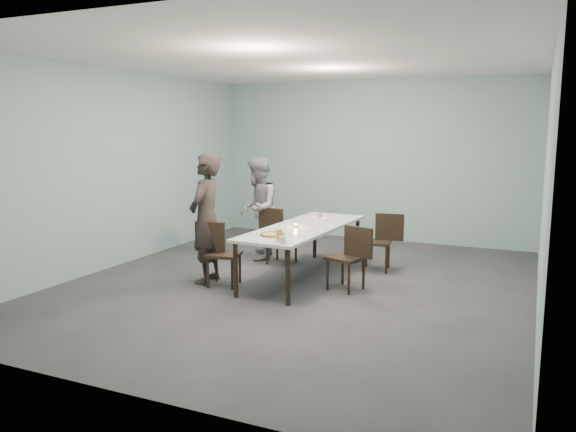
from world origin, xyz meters
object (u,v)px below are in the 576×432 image
at_px(chair_near_left, 218,249).
at_px(diner_far, 258,209).
at_px(tealight, 295,226).
at_px(diner_near, 206,218).
at_px(table, 304,230).
at_px(chair_near_right, 351,253).
at_px(beer_glass, 279,236).
at_px(amber_tumbler, 320,215).
at_px(pizza, 272,235).
at_px(water_tumbler, 283,240).
at_px(side_plate, 294,235).
at_px(chair_far_left, 277,232).
at_px(chair_far_right, 382,238).

bearing_deg(chair_near_left, diner_far, 86.13).
bearing_deg(tealight, diner_near, -149.76).
distance_m(table, chair_near_right, 0.89).
relative_size(beer_glass, amber_tumbler, 1.88).
height_order(chair_near_right, beer_glass, beer_glass).
height_order(chair_near_right, amber_tumbler, chair_near_right).
bearing_deg(diner_near, table, 115.77).
relative_size(pizza, amber_tumbler, 4.25).
bearing_deg(tealight, amber_tumbler, 88.45).
height_order(water_tumbler, amber_tumbler, water_tumbler).
distance_m(diner_near, pizza, 1.06).
distance_m(table, tealight, 0.16).
bearing_deg(side_plate, amber_tumbler, 97.55).
xyz_separation_m(diner_far, side_plate, (1.28, -1.46, -0.07)).
distance_m(diner_near, water_tumbler, 1.46).
distance_m(chair_near_left, tealight, 1.12).
distance_m(side_plate, tealight, 0.58).
xyz_separation_m(chair_near_left, chair_near_right, (1.73, 0.48, 0.00)).
xyz_separation_m(chair_far_left, diner_near, (-0.41, -1.40, 0.39)).
bearing_deg(chair_far_left, beer_glass, -60.56).
bearing_deg(amber_tumbler, pizza, -91.32).
xyz_separation_m(chair_near_left, amber_tumbler, (0.87, 1.59, 0.29)).
height_order(chair_near_right, chair_far_right, same).
xyz_separation_m(table, chair_near_left, (-0.92, -0.81, -0.19)).
distance_m(chair_far_left, amber_tumbler, 0.75).
distance_m(chair_far_left, water_tumbler, 2.14).
height_order(beer_glass, amber_tumbler, beer_glass).
bearing_deg(pizza, tealight, 88.98).
height_order(side_plate, water_tumbler, water_tumbler).
bearing_deg(diner_far, beer_glass, 12.01).
distance_m(chair_near_left, pizza, 0.87).
height_order(chair_far_right, diner_near, diner_near).
bearing_deg(chair_far_left, diner_far, 165.16).
relative_size(chair_near_right, amber_tumbler, 10.88).
distance_m(diner_near, beer_glass, 1.33).
bearing_deg(beer_glass, chair_far_left, 116.05).
bearing_deg(table, side_plate, -77.98).
xyz_separation_m(chair_near_left, chair_far_left, (0.19, 1.48, 0.00)).
distance_m(chair_near_left, side_plate, 1.10).
bearing_deg(pizza, water_tumbler, -50.08).
bearing_deg(table, amber_tumbler, 93.73).
bearing_deg(amber_tumbler, chair_near_left, -118.53).
xyz_separation_m(chair_far_left, diner_far, (-0.40, 0.13, 0.33)).
bearing_deg(amber_tumbler, water_tumbler, -81.88).
xyz_separation_m(pizza, amber_tumbler, (0.04, 1.61, 0.02)).
bearing_deg(chair_near_right, table, -5.00).
xyz_separation_m(diner_far, pizza, (1.05, -1.63, -0.06)).
bearing_deg(side_plate, beer_glass, -90.52).
bearing_deg(table, water_tumbler, -79.09).
relative_size(chair_far_right, side_plate, 4.83).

